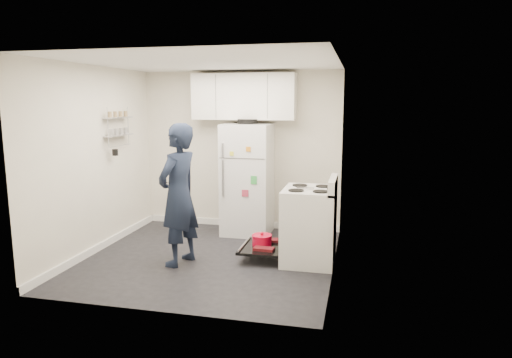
% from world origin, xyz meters
% --- Properties ---
extents(room, '(3.21, 3.21, 2.51)m').
position_xyz_m(room, '(-0.03, 0.03, 1.21)').
color(room, black).
rests_on(room, ground).
extents(electric_range, '(0.66, 0.76, 1.10)m').
position_xyz_m(electric_range, '(1.26, 0.15, 0.47)').
color(electric_range, silver).
rests_on(electric_range, ground).
extents(open_oven_door, '(0.55, 0.70, 0.21)m').
position_xyz_m(open_oven_door, '(0.67, 0.16, 0.18)').
color(open_oven_door, black).
rests_on(open_oven_door, ground).
extents(refrigerator, '(0.72, 0.74, 1.76)m').
position_xyz_m(refrigerator, '(0.20, 1.25, 0.85)').
color(refrigerator, silver).
rests_on(refrigerator, ground).
extents(upper_cabinets, '(1.60, 0.33, 0.70)m').
position_xyz_m(upper_cabinets, '(0.10, 1.43, 2.10)').
color(upper_cabinets, silver).
rests_on(upper_cabinets, room).
extents(wall_shelf_rack, '(0.14, 0.60, 0.61)m').
position_xyz_m(wall_shelf_rack, '(-1.52, 0.49, 1.68)').
color(wall_shelf_rack, '#B2B2B7').
rests_on(wall_shelf_rack, room).
extents(person, '(0.58, 0.74, 1.77)m').
position_xyz_m(person, '(-0.30, -0.28, 0.89)').
color(person, black).
rests_on(person, ground).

